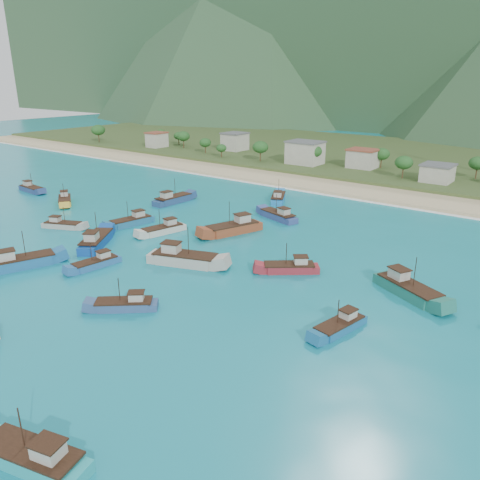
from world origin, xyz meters
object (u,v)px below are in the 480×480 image
Objects in this scene: boat_0 at (408,290)px; boat_23 at (163,230)px; boat_5 at (290,268)px; boat_28 at (34,459)px; boat_16 at (132,222)px; boat_22 at (233,229)px; boat_17 at (65,201)px; boat_30 at (96,264)px; boat_7 at (173,200)px; boat_24 at (96,241)px; boat_11 at (278,216)px; boat_15 at (125,306)px; boat_21 at (21,263)px; boat_2 at (63,226)px; boat_27 at (31,189)px; boat_9 at (184,259)px; boat_20 at (340,327)px; boat_4 at (278,198)px.

boat_23 is at bearing -60.85° from boat_0.
boat_5 is 48.39m from boat_28.
boat_22 is at bearing -146.67° from boat_16.
boat_16 is 1.07× the size of boat_17.
boat_23 is 20.28m from boat_30.
boat_7 is 0.99× the size of boat_24.
boat_16 is (-23.18, -23.18, -0.03)m from boat_11.
boat_0 is 41.21m from boat_15.
boat_21 is 12.65m from boat_30.
boat_30 is (23.94, -9.12, -0.02)m from boat_2.
boat_11 is at bearing 145.80° from boat_17.
boat_15 is 40.12m from boat_16.
boat_17 is (-58.22, 28.54, 0.10)m from boat_15.
boat_28 is at bearing 146.97° from boat_5.
boat_21 is (32.13, -29.38, 0.20)m from boat_17.
boat_21 is at bearing 47.39° from boat_28.
boat_5 is at bearing 75.57° from boat_2.
boat_24 is at bearing 33.32° from boat_28.
boat_7 is at bearing 28.44° from boat_5.
boat_27 is (-52.19, 16.63, -0.20)m from boat_24.
boat_20 is at bearing 62.75° from boat_9.
boat_30 is (-32.16, 29.95, -0.17)m from boat_28.
boat_28 is at bearing 144.34° from boat_30.
boat_7 reaches higher than boat_11.
boat_5 is at bearing -139.24° from boat_30.
boat_4 is 47.08m from boat_5.
boat_15 is at bearing 37.84° from boat_20.
boat_21 is at bearing 108.10° from boat_16.
boat_16 reaches higher than boat_30.
boat_21 is 14.54m from boat_24.
boat_5 is at bearing -52.99° from boat_0.
boat_24 reaches higher than boat_16.
boat_21 is 1.22× the size of boat_27.
boat_20 is 54.28m from boat_21.
boat_24 is at bearing 170.62° from boat_11.
boat_2 is at bearing 27.52° from boat_15.
boat_2 is 66.68m from boat_20.
boat_17 is 19.09m from boat_27.
boat_15 is (40.16, -16.20, 0.01)m from boat_2.
boat_2 is 0.85× the size of boat_28.
boat_16 is (10.13, 10.41, 0.14)m from boat_2.
boat_0 reaches higher than boat_7.
boat_30 is at bearing 114.99° from boat_23.
boat_21 is 1.37× the size of boat_30.
boat_24 reaches higher than boat_17.
boat_11 is at bearing -84.76° from boat_4.
boat_0 is 1.18× the size of boat_23.
boat_27 is (-88.57, 5.00, 0.05)m from boat_5.
boat_7 is at bearing 22.43° from boat_28.
boat_28 reaches higher than boat_5.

